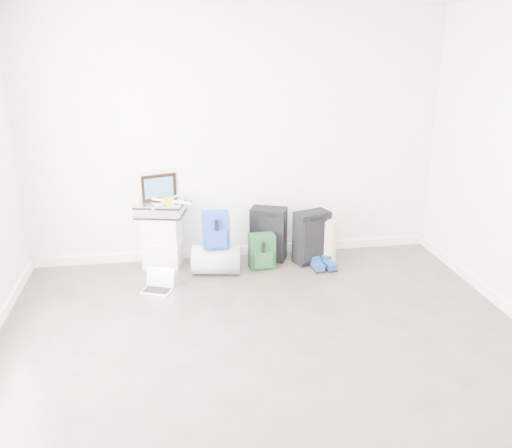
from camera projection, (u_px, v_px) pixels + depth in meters
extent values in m
plane|color=#3B302B|center=(282.00, 387.00, 3.90)|extent=(5.00, 5.00, 0.00)
cube|color=silver|center=(236.00, 138.00, 5.77)|extent=(4.50, 0.02, 2.70)
cube|color=white|center=(237.00, 251.00, 6.20)|extent=(4.50, 0.02, 0.10)
cube|color=white|center=(163.00, 255.00, 5.90)|extent=(0.44, 0.39, 0.25)
cube|color=white|center=(162.00, 242.00, 5.85)|extent=(0.47, 0.41, 0.04)
cube|color=white|center=(161.00, 230.00, 5.80)|extent=(0.44, 0.39, 0.25)
cube|color=white|center=(161.00, 217.00, 5.75)|extent=(0.47, 0.41, 0.04)
cube|color=#B2B2B7|center=(160.00, 209.00, 5.72)|extent=(0.55, 0.46, 0.14)
cube|color=black|center=(159.00, 187.00, 5.75)|extent=(0.37, 0.13, 0.28)
cube|color=#246592|center=(159.00, 188.00, 5.73)|extent=(0.30, 0.09, 0.22)
cube|color=gold|center=(167.00, 201.00, 5.68)|extent=(0.13, 0.13, 0.05)
cube|color=white|center=(174.00, 197.00, 5.81)|extent=(0.16, 0.26, 0.02)
cube|color=white|center=(155.00, 199.00, 5.73)|extent=(0.26, 0.16, 0.02)
cube|color=white|center=(160.00, 204.00, 5.56)|extent=(0.16, 0.26, 0.02)
cube|color=white|center=(180.00, 202.00, 5.64)|extent=(0.26, 0.16, 0.02)
cylinder|color=gray|center=(216.00, 260.00, 5.69)|extent=(0.55, 0.39, 0.31)
cube|color=#182D9C|center=(216.00, 229.00, 5.55)|extent=(0.28, 0.17, 0.38)
cube|color=#182D9C|center=(217.00, 239.00, 5.49)|extent=(0.20, 0.06, 0.18)
cube|color=black|center=(268.00, 234.00, 6.01)|extent=(0.44, 0.35, 0.59)
cube|color=black|center=(271.00, 238.00, 5.90)|extent=(0.28, 0.14, 0.48)
cube|color=black|center=(271.00, 213.00, 5.81)|extent=(0.12, 0.07, 0.02)
cube|color=#153923|center=(262.00, 251.00, 5.82)|extent=(0.28, 0.18, 0.38)
cube|color=#153923|center=(263.00, 260.00, 5.76)|extent=(0.20, 0.07, 0.18)
cube|color=black|center=(311.00, 237.00, 5.93)|extent=(0.42, 0.32, 0.58)
cube|color=black|center=(314.00, 241.00, 5.82)|extent=(0.27, 0.12, 0.47)
cube|color=black|center=(315.00, 217.00, 5.73)|extent=(0.13, 0.07, 0.03)
cube|color=black|center=(317.00, 268.00, 5.84)|extent=(0.12, 0.27, 0.02)
cube|color=#184995|center=(317.00, 264.00, 5.82)|extent=(0.12, 0.26, 0.06)
cube|color=black|center=(327.00, 267.00, 5.86)|extent=(0.16, 0.28, 0.02)
cube|color=#184995|center=(327.00, 263.00, 5.84)|extent=(0.16, 0.27, 0.06)
cylinder|color=tan|center=(329.00, 241.00, 5.92)|extent=(0.16, 0.16, 0.50)
cube|color=silver|center=(157.00, 291.00, 5.33)|extent=(0.35, 0.30, 0.01)
cube|color=black|center=(157.00, 290.00, 5.33)|extent=(0.28, 0.22, 0.00)
cube|color=black|center=(160.00, 277.00, 5.39)|extent=(0.27, 0.12, 0.19)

